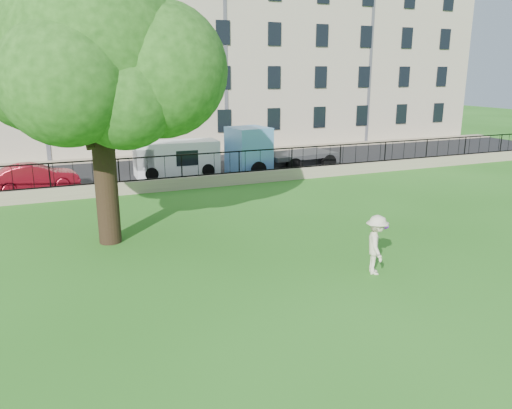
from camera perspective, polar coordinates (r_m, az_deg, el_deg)
name	(u,v)px	position (r m, az deg, el deg)	size (l,w,h in m)	color
ground	(289,280)	(14.13, 3.82, -8.60)	(120.00, 120.00, 0.00)	#246217
retaining_wall	(182,183)	(24.87, -8.41, 2.43)	(50.00, 0.40, 0.60)	gray
iron_railing	(182,166)	(24.70, -8.49, 4.36)	(50.00, 0.05, 1.13)	black
street	(162,172)	(29.42, -10.65, 3.69)	(60.00, 9.00, 0.01)	black
sidewalk	(146,157)	(34.44, -12.47, 5.32)	(60.00, 1.40, 0.12)	gray
building_row	(127,53)	(39.60, -14.57, 16.39)	(56.40, 10.40, 13.80)	#BDAE96
tree	(91,50)	(16.93, -18.34, 16.40)	(7.82, 6.02, 9.53)	black
man	(376,245)	(14.65, 13.59, -4.50)	(1.12, 0.64, 1.73)	beige
frisbee	(384,226)	(15.39, 14.43, -2.44)	(0.27, 0.27, 0.03)	#9926DA
red_sedan	(35,177)	(26.48, -23.95, 2.85)	(1.39, 4.00, 1.32)	#AF1528
white_van	(177,158)	(28.12, -9.06, 5.22)	(4.55, 1.78, 1.91)	white
blue_truck	(281,148)	(29.06, 2.90, 6.44)	(6.32, 2.24, 2.65)	#5B95D5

